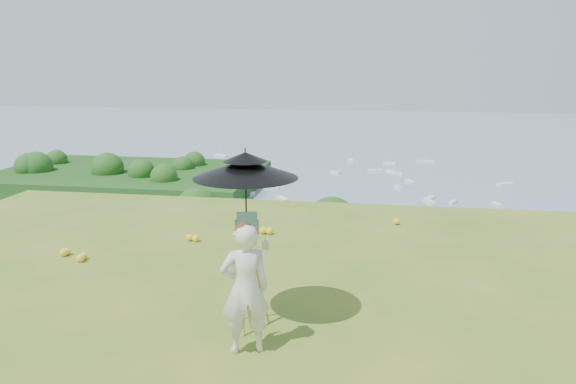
# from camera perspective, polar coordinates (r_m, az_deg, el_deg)

# --- Properties ---
(ground) EXTENTS (14.00, 14.00, 0.00)m
(ground) POSITION_cam_1_polar(r_m,az_deg,el_deg) (7.01, -8.62, -14.45)
(ground) COLOR #457621
(ground) RESTS_ON ground
(shoreline_tier) EXTENTS (170.00, 28.00, 8.00)m
(shoreline_tier) POSITION_cam_1_polar(r_m,az_deg,el_deg) (89.92, 7.45, -13.10)
(shoreline_tier) COLOR #6A6354
(shoreline_tier) RESTS_ON bay_water
(bay_water) EXTENTS (700.00, 700.00, 0.00)m
(bay_water) POSITION_cam_1_polar(r_m,az_deg,el_deg) (248.70, 8.95, 4.11)
(bay_water) COLOR slate
(bay_water) RESTS_ON ground
(peninsula) EXTENTS (90.00, 60.00, 12.00)m
(peninsula) POSITION_cam_1_polar(r_m,az_deg,el_deg) (181.26, -15.83, 2.14)
(peninsula) COLOR #0F3910
(peninsula) RESTS_ON bay_water
(slope_trees) EXTENTS (110.00, 50.00, 6.00)m
(slope_trees) POSITION_cam_1_polar(r_m,az_deg,el_deg) (44.81, 6.21, -11.18)
(slope_trees) COLOR #1A4C16
(slope_trees) RESTS_ON forest_slope
(harbor_town) EXTENTS (110.00, 22.00, 5.00)m
(harbor_town) POSITION_cam_1_polar(r_m,az_deg,el_deg) (87.28, 7.58, -9.26)
(harbor_town) COLOR silver
(harbor_town) RESTS_ON shoreline_tier
(moored_boats) EXTENTS (140.00, 140.00, 0.70)m
(moored_boats) POSITION_cam_1_polar(r_m,az_deg,el_deg) (171.53, 4.42, 0.42)
(moored_boats) COLOR white
(moored_boats) RESTS_ON bay_water
(wildflowers) EXTENTS (10.00, 10.50, 0.12)m
(wildflowers) POSITION_cam_1_polar(r_m,az_deg,el_deg) (7.19, -8.00, -13.14)
(wildflowers) COLOR yellow
(wildflowers) RESTS_ON ground
(painter) EXTENTS (0.65, 0.55, 1.51)m
(painter) POSITION_cam_1_polar(r_m,az_deg,el_deg) (6.35, -4.39, -9.77)
(painter) COLOR silver
(painter) RESTS_ON ground
(field_easel) EXTENTS (0.70, 0.70, 1.49)m
(field_easel) POSITION_cam_1_polar(r_m,az_deg,el_deg) (6.92, -4.13, -7.90)
(field_easel) COLOR #AE7349
(field_easel) RESTS_ON ground
(sun_umbrella) EXTENTS (1.58, 1.58, 1.01)m
(sun_umbrella) POSITION_cam_1_polar(r_m,az_deg,el_deg) (6.67, -4.31, 0.16)
(sun_umbrella) COLOR black
(sun_umbrella) RESTS_ON field_easel
(painter_cap) EXTENTS (0.27, 0.29, 0.10)m
(painter_cap) POSITION_cam_1_polar(r_m,az_deg,el_deg) (6.11, -4.51, -3.57)
(painter_cap) COLOR #D77676
(painter_cap) RESTS_ON painter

